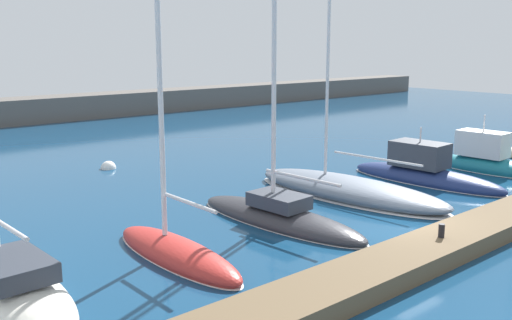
% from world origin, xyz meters
% --- Properties ---
extents(ground_plane, '(120.00, 120.00, 0.00)m').
position_xyz_m(ground_plane, '(0.00, 0.00, 0.00)').
color(ground_plane, navy).
extents(dock_pier, '(39.58, 1.95, 0.58)m').
position_xyz_m(dock_pier, '(0.00, -2.05, 0.29)').
color(dock_pier, brown).
rests_on(dock_pier, ground_plane).
extents(breakwater_seawall, '(108.00, 3.71, 2.13)m').
position_xyz_m(breakwater_seawall, '(0.00, 38.62, 1.07)').
color(breakwater_seawall, '#5B5651').
rests_on(breakwater_seawall, ground_plane).
extents(sailboat_ivory_second, '(2.58, 7.37, 13.01)m').
position_xyz_m(sailboat_ivory_second, '(-12.39, 3.87, 0.36)').
color(sailboat_ivory_second, silver).
rests_on(sailboat_ivory_second, ground_plane).
extents(sailboat_red_third, '(1.64, 6.41, 13.93)m').
position_xyz_m(sailboat_red_third, '(-7.41, 3.23, 0.37)').
color(sailboat_red_third, '#B72D28').
rests_on(sailboat_red_third, ground_plane).
extents(sailboat_charcoal_fourth, '(2.68, 8.25, 17.39)m').
position_xyz_m(sailboat_charcoal_fourth, '(-2.39, 3.83, 0.40)').
color(sailboat_charcoal_fourth, '#2D2D33').
rests_on(sailboat_charcoal_fourth, ground_plane).
extents(sailboat_slate_fifth, '(3.87, 10.19, 17.54)m').
position_xyz_m(sailboat_slate_fifth, '(2.62, 4.64, 0.36)').
color(sailboat_slate_fifth, slate).
rests_on(sailboat_slate_fifth, ground_plane).
extents(motorboat_navy_sixth, '(2.58, 8.27, 3.08)m').
position_xyz_m(motorboat_navy_sixth, '(7.52, 3.94, 0.43)').
color(motorboat_navy_sixth, navy).
rests_on(motorboat_navy_sixth, ground_plane).
extents(motorboat_teal_seventh, '(2.22, 6.30, 3.35)m').
position_xyz_m(motorboat_teal_seventh, '(12.20, 3.15, 0.53)').
color(motorboat_teal_seventh, '#19707F').
rests_on(motorboat_teal_seventh, ground_plane).
extents(mooring_buoy_white, '(0.84, 0.84, 0.84)m').
position_xyz_m(mooring_buoy_white, '(-2.84, 16.97, 0.00)').
color(mooring_buoy_white, white).
rests_on(mooring_buoy_white, ground_plane).
extents(dock_bollard, '(0.20, 0.20, 0.44)m').
position_xyz_m(dock_bollard, '(-0.72, -2.05, 0.80)').
color(dock_bollard, black).
rests_on(dock_bollard, dock_pier).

